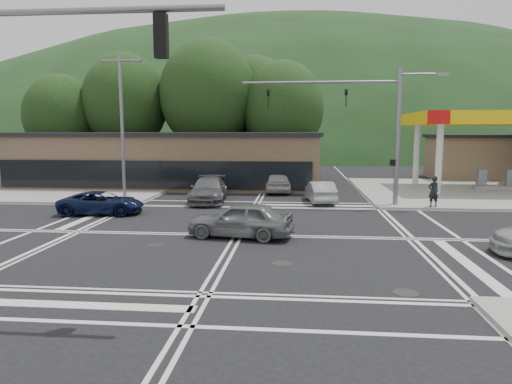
# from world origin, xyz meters

# --- Properties ---
(ground) EXTENTS (120.00, 120.00, 0.00)m
(ground) POSITION_xyz_m (0.00, 0.00, 0.00)
(ground) COLOR black
(ground) RESTS_ON ground
(sidewalk_ne) EXTENTS (16.00, 16.00, 0.15)m
(sidewalk_ne) POSITION_xyz_m (15.00, 15.00, 0.07)
(sidewalk_ne) COLOR gray
(sidewalk_ne) RESTS_ON ground
(sidewalk_nw) EXTENTS (16.00, 16.00, 0.15)m
(sidewalk_nw) POSITION_xyz_m (-15.00, 15.00, 0.07)
(sidewalk_nw) COLOR gray
(sidewalk_nw) RESTS_ON ground
(gas_station_canopy) EXTENTS (12.32, 8.34, 5.75)m
(gas_station_canopy) POSITION_xyz_m (16.99, 15.99, 5.04)
(gas_station_canopy) COLOR silver
(gas_station_canopy) RESTS_ON ground
(convenience_store) EXTENTS (10.00, 6.00, 3.80)m
(convenience_store) POSITION_xyz_m (20.00, 25.00, 1.90)
(convenience_store) COLOR #846B4F
(convenience_store) RESTS_ON ground
(commercial_row) EXTENTS (24.00, 8.00, 4.00)m
(commercial_row) POSITION_xyz_m (-8.00, 17.00, 2.00)
(commercial_row) COLOR brown
(commercial_row) RESTS_ON ground
(hill_north) EXTENTS (252.00, 126.00, 140.00)m
(hill_north) POSITION_xyz_m (0.00, 90.00, 0.00)
(hill_north) COLOR #1D3518
(hill_north) RESTS_ON ground
(tree_n_a) EXTENTS (8.00, 8.00, 11.75)m
(tree_n_a) POSITION_xyz_m (-14.00, 24.00, 7.14)
(tree_n_a) COLOR #382619
(tree_n_a) RESTS_ON ground
(tree_n_b) EXTENTS (9.00, 9.00, 12.98)m
(tree_n_b) POSITION_xyz_m (-6.00, 24.00, 7.79)
(tree_n_b) COLOR #382619
(tree_n_b) RESTS_ON ground
(tree_n_c) EXTENTS (7.60, 7.60, 10.87)m
(tree_n_c) POSITION_xyz_m (1.00, 24.00, 6.49)
(tree_n_c) COLOR #382619
(tree_n_c) RESTS_ON ground
(tree_n_d) EXTENTS (6.80, 6.80, 9.76)m
(tree_n_d) POSITION_xyz_m (-20.00, 23.00, 5.84)
(tree_n_d) COLOR #382619
(tree_n_d) RESTS_ON ground
(tree_n_e) EXTENTS (8.40, 8.40, 11.98)m
(tree_n_e) POSITION_xyz_m (-2.00, 28.00, 7.14)
(tree_n_e) COLOR #382619
(tree_n_e) RESTS_ON ground
(streetlight_nw) EXTENTS (2.50, 0.25, 9.00)m
(streetlight_nw) POSITION_xyz_m (-8.44, 9.00, 5.05)
(streetlight_nw) COLOR slate
(streetlight_nw) RESTS_ON ground
(signal_mast_ne) EXTENTS (11.65, 0.30, 8.00)m
(signal_mast_ne) POSITION_xyz_m (6.95, 8.20, 5.07)
(signal_mast_ne) COLOR slate
(signal_mast_ne) RESTS_ON ground
(car_blue_west) EXTENTS (4.59, 2.52, 1.22)m
(car_blue_west) POSITION_xyz_m (-7.93, 4.29, 0.61)
(car_blue_west) COLOR #0B1434
(car_blue_west) RESTS_ON ground
(car_grey_center) EXTENTS (4.61, 2.42, 1.50)m
(car_grey_center) POSITION_xyz_m (0.13, -0.30, 0.75)
(car_grey_center) COLOR slate
(car_grey_center) RESTS_ON ground
(car_queue_a) EXTENTS (1.90, 4.19, 1.34)m
(car_queue_a) POSITION_xyz_m (3.89, 9.45, 0.67)
(car_queue_a) COLOR #9A9DA1
(car_queue_a) RESTS_ON ground
(car_queue_b) EXTENTS (2.27, 4.67, 1.53)m
(car_queue_b) POSITION_xyz_m (1.00, 14.00, 0.77)
(car_queue_b) COLOR #B1B1AD
(car_queue_b) RESTS_ON ground
(car_northbound) EXTENTS (2.61, 5.42, 1.52)m
(car_northbound) POSITION_xyz_m (-3.07, 9.00, 0.76)
(car_northbound) COLOR #525557
(car_northbound) RESTS_ON ground
(pedestrian) EXTENTS (0.74, 0.59, 1.75)m
(pedestrian) POSITION_xyz_m (10.15, 7.50, 1.02)
(pedestrian) COLOR black
(pedestrian) RESTS_ON sidewalk_ne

